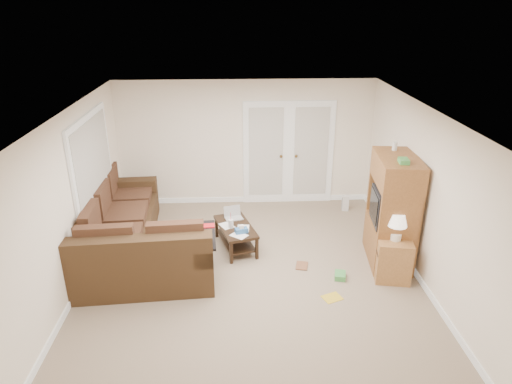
{
  "coord_description": "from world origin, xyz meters",
  "views": [
    {
      "loc": [
        -0.2,
        -5.91,
        3.87
      ],
      "look_at": [
        0.1,
        0.63,
        1.1
      ],
      "focal_mm": 32.0,
      "sensor_mm": 36.0,
      "label": 1
    }
  ],
  "objects_px": {
    "coffee_table": "(236,235)",
    "side_cabinet": "(393,255)",
    "tv_armoire": "(392,210)",
    "sectional_sofa": "(130,238)"
  },
  "relations": [
    {
      "from": "sectional_sofa",
      "to": "side_cabinet",
      "type": "bearing_deg",
      "value": -14.27
    },
    {
      "from": "coffee_table",
      "to": "tv_armoire",
      "type": "bearing_deg",
      "value": -28.03
    },
    {
      "from": "coffee_table",
      "to": "side_cabinet",
      "type": "xyz_separation_m",
      "value": [
        2.33,
        -1.03,
        0.15
      ]
    },
    {
      "from": "coffee_table",
      "to": "side_cabinet",
      "type": "distance_m",
      "value": 2.55
    },
    {
      "from": "tv_armoire",
      "to": "coffee_table",
      "type": "bearing_deg",
      "value": 174.45
    },
    {
      "from": "coffee_table",
      "to": "tv_armoire",
      "type": "distance_m",
      "value": 2.56
    },
    {
      "from": "tv_armoire",
      "to": "side_cabinet",
      "type": "xyz_separation_m",
      "value": [
        -0.09,
        -0.52,
        -0.5
      ]
    },
    {
      "from": "coffee_table",
      "to": "tv_armoire",
      "type": "relative_size",
      "value": 0.59
    },
    {
      "from": "sectional_sofa",
      "to": "coffee_table",
      "type": "height_order",
      "value": "sectional_sofa"
    },
    {
      "from": "side_cabinet",
      "to": "tv_armoire",
      "type": "bearing_deg",
      "value": 89.81
    }
  ]
}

